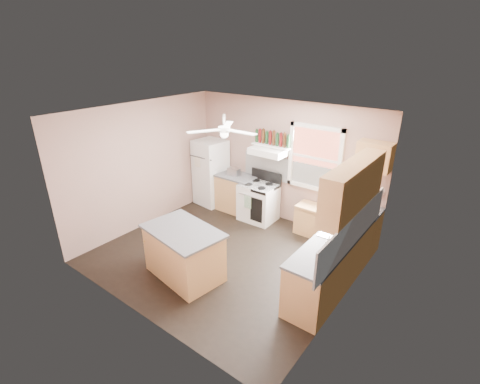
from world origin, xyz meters
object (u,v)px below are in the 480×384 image
Objects in this scene: stove at (258,202)px; toaster at (234,172)px; refrigerator at (211,172)px; cart at (312,220)px; island at (184,254)px.

toaster is at bearing 175.00° from stove.
refrigerator is 2.51× the size of cart.
stove is 1.29m from cart.
stove is 1.33× the size of cart.
island is at bearing -87.39° from stove.
refrigerator reaches higher than toaster.
island reaches higher than cart.
island is (0.18, -2.51, 0.00)m from stove.
island is at bearing -50.70° from refrigerator.
toaster is (0.73, -0.00, 0.18)m from refrigerator.
cart is 2.87m from island.
island is (1.65, -2.56, -0.38)m from refrigerator.
cart is at bearing 4.72° from stove.
stove is at bearing 102.91° from island.
stove is at bearing 4.57° from refrigerator.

